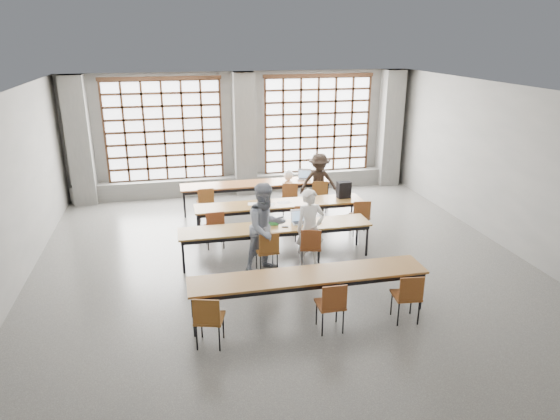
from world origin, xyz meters
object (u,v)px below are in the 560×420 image
object	(u,v)px
chair_back_mid	(290,195)
plastic_bag	(288,175)
student_back	(319,182)
mouse	(320,222)
desk_row_d	(309,278)
chair_front_left	(268,248)
student_female	(266,228)
laptop_back	(304,176)
chair_mid_left	(215,225)
green_box	(272,223)
chair_front_right	(311,244)
phone	(285,227)
chair_near_left	(208,316)
chair_back_left	(206,200)
chair_mid_right	(361,214)
desk_row_a	(256,185)
chair_mid_centre	(303,218)
desk_row_b	(280,205)
chair_back_right	(319,193)
chair_near_right	(408,293)
chair_near_mid	(332,302)
student_male	(310,229)
backpack	(344,190)
red_pouch	(209,315)
desk_row_c	(276,229)
laptop_front	(300,219)

from	to	relation	value
chair_back_mid	plastic_bag	size ratio (longest dim) A/B	3.08
student_back	mouse	bearing A→B (deg)	-100.13
desk_row_d	chair_front_left	world-z (taller)	chair_front_left
student_female	student_back	distance (m)	3.83
student_back	laptop_back	world-z (taller)	student_back
chair_mid_left	green_box	world-z (taller)	chair_mid_left
chair_front_right	phone	bearing A→B (deg)	127.24
chair_near_left	mouse	distance (m)	3.87
chair_back_left	green_box	distance (m)	2.80
chair_back_mid	laptop_back	distance (m)	0.97
chair_mid_right	laptop_back	size ratio (longest dim) A/B	2.03
desk_row_a	chair_mid_centre	bearing A→B (deg)	-74.93
desk_row_b	chair_back_left	bearing A→B (deg)	145.22
desk_row_b	chair_back_right	distance (m)	1.76
chair_mid_centre	student_female	distance (m)	1.76
chair_mid_left	green_box	size ratio (longest dim) A/B	3.52
chair_near_left	laptop_back	world-z (taller)	laptop_back
desk_row_d	chair_back_right	world-z (taller)	chair_back_right
chair_front_left	desk_row_d	bearing A→B (deg)	-77.01
chair_near_right	student_back	xyz separation A→B (m)	(0.18, 5.62, 0.24)
chair_near_mid	student_male	bearing A→B (deg)	82.43
chair_mid_left	backpack	size ratio (longest dim) A/B	2.20
desk_row_b	student_male	bearing A→B (deg)	-84.40
chair_mid_left	green_box	distance (m)	1.38
chair_back_mid	chair_near_left	world-z (taller)	same
chair_front_right	phone	world-z (taller)	chair_front_right
chair_near_right	plastic_bag	xyz separation A→B (m)	(-0.52, 6.17, 0.34)
desk_row_d	student_male	size ratio (longest dim) A/B	2.46
red_pouch	student_back	bearing A→B (deg)	58.72
chair_mid_centre	mouse	xyz separation A→B (m)	(0.15, -0.84, 0.21)
chair_near_right	student_back	bearing A→B (deg)	88.20
desk_row_c	plastic_bag	world-z (taller)	plastic_bag
chair_front_left	chair_near_left	distance (m)	2.63
chair_back_mid	laptop_back	size ratio (longest dim) A/B	2.03
laptop_front	backpack	xyz separation A→B (m)	(1.46, 1.39, 0.14)
chair_mid_left	chair_mid_right	world-z (taller)	same
chair_back_mid	chair_near_mid	distance (m)	5.54
student_male	chair_back_left	bearing A→B (deg)	117.02
desk_row_d	laptop_front	world-z (taller)	laptop_front
student_back	laptop_back	bearing A→B (deg)	117.08
chair_back_mid	student_female	world-z (taller)	student_female
chair_back_left	student_female	world-z (taller)	student_female
student_female	student_back	size ratio (longest dim) A/B	1.17
chair_near_mid	chair_mid_centre	bearing A→B (deg)	82.07
chair_mid_right	green_box	world-z (taller)	chair_mid_right
student_male	chair_front_left	bearing A→B (deg)	-175.54
desk_row_d	chair_near_mid	xyz separation A→B (m)	(0.20, -0.63, -0.13)
green_box	laptop_front	bearing A→B (deg)	2.85
desk_row_a	chair_front_left	distance (m)	3.89
chair_front_left	chair_front_right	size ratio (longest dim) A/B	1.00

